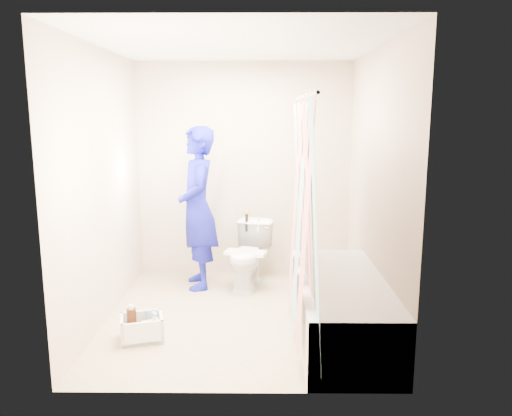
{
  "coord_description": "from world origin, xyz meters",
  "views": [
    {
      "loc": [
        0.19,
        -4.33,
        1.83
      ],
      "look_at": [
        0.14,
        0.43,
        0.93
      ],
      "focal_mm": 35.0,
      "sensor_mm": 36.0,
      "label": 1
    }
  ],
  "objects_px": {
    "plumber": "(198,208)",
    "cleaning_caddy": "(143,329)",
    "bathtub": "(340,306)",
    "toilet": "(249,255)"
  },
  "relations": [
    {
      "from": "bathtub",
      "to": "cleaning_caddy",
      "type": "distance_m",
      "value": 1.63
    },
    {
      "from": "bathtub",
      "to": "toilet",
      "type": "xyz_separation_m",
      "value": [
        -0.79,
        1.21,
        0.08
      ]
    },
    {
      "from": "bathtub",
      "to": "plumber",
      "type": "distance_m",
      "value": 1.9
    },
    {
      "from": "toilet",
      "to": "plumber",
      "type": "xyz_separation_m",
      "value": [
        -0.53,
        0.02,
        0.51
      ]
    },
    {
      "from": "bathtub",
      "to": "toilet",
      "type": "bearing_deg",
      "value": 123.06
    },
    {
      "from": "plumber",
      "to": "cleaning_caddy",
      "type": "xyz_separation_m",
      "value": [
        -0.3,
        -1.31,
        -0.76
      ]
    },
    {
      "from": "bathtub",
      "to": "toilet",
      "type": "relative_size",
      "value": 2.52
    },
    {
      "from": "bathtub",
      "to": "cleaning_caddy",
      "type": "xyz_separation_m",
      "value": [
        -1.62,
        -0.08,
        -0.17
      ]
    },
    {
      "from": "plumber",
      "to": "cleaning_caddy",
      "type": "height_order",
      "value": "plumber"
    },
    {
      "from": "plumber",
      "to": "cleaning_caddy",
      "type": "relative_size",
      "value": 4.32
    }
  ]
}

